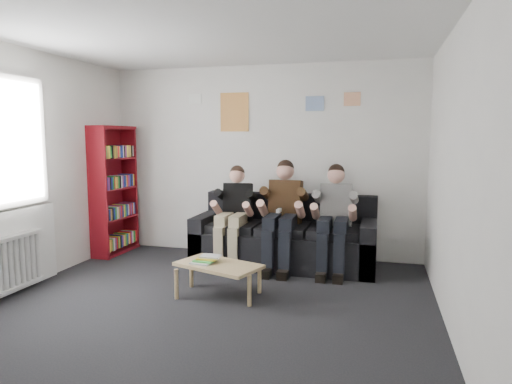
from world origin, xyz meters
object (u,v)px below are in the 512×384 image
at_px(bookshelf, 115,190).
at_px(coffee_table, 219,268).
at_px(sofa, 285,240).
at_px(person_left, 233,215).
at_px(person_right, 334,219).
at_px(person_middle, 282,215).

bearing_deg(bookshelf, coffee_table, -31.04).
distance_m(sofa, person_left, 0.77).
xyz_separation_m(person_left, person_right, (1.32, -0.00, 0.02)).
height_order(coffee_table, person_middle, person_middle).
bearing_deg(bookshelf, person_right, -0.84).
relative_size(bookshelf, person_middle, 1.32).
bearing_deg(person_middle, coffee_table, -110.21).
bearing_deg(person_left, person_right, -8.33).
distance_m(coffee_table, person_right, 1.67).
relative_size(bookshelf, person_left, 1.41).
bearing_deg(person_middle, person_right, 0.32).
bearing_deg(coffee_table, person_middle, 69.73).
bearing_deg(person_middle, sofa, 90.06).
height_order(sofa, person_left, person_left).
bearing_deg(person_left, person_middle, -8.69).
xyz_separation_m(sofa, person_left, (-0.66, -0.21, 0.34)).
bearing_deg(person_right, bookshelf, 168.97).
relative_size(coffee_table, person_left, 0.67).
height_order(bookshelf, coffee_table, bookshelf).
relative_size(coffee_table, person_right, 0.65).
bearing_deg(person_left, coffee_table, -87.93).
distance_m(person_middle, person_right, 0.66).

